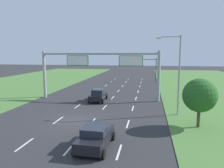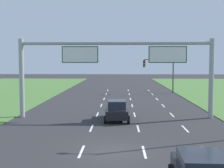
{
  "view_description": "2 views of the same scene",
  "coord_description": "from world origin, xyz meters",
  "px_view_note": "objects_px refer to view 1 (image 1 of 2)",
  "views": [
    {
      "loc": [
        7.18,
        -19.89,
        6.63
      ],
      "look_at": [
        2.14,
        9.09,
        2.49
      ],
      "focal_mm": 35.0,
      "sensor_mm": 36.0,
      "label": 1
    },
    {
      "loc": [
        0.43,
        -17.02,
        5.06
      ],
      "look_at": [
        -0.3,
        9.37,
        3.09
      ],
      "focal_mm": 50.0,
      "sensor_mm": 36.0,
      "label": 2
    }
  ],
  "objects_px": {
    "car_near_red": "(96,136)",
    "car_lead_silver": "(98,95)",
    "traffic_light_mast": "(148,65)",
    "roadside_tree_near": "(200,95)",
    "street_lamp": "(176,68)",
    "sign_gantry": "(100,66)"
  },
  "relations": [
    {
      "from": "sign_gantry",
      "to": "traffic_light_mast",
      "type": "distance_m",
      "value": 22.07
    },
    {
      "from": "car_near_red",
      "to": "car_lead_silver",
      "type": "bearing_deg",
      "value": 105.11
    },
    {
      "from": "sign_gantry",
      "to": "roadside_tree_near",
      "type": "distance_m",
      "value": 15.57
    },
    {
      "from": "car_near_red",
      "to": "street_lamp",
      "type": "distance_m",
      "value": 12.17
    },
    {
      "from": "car_near_red",
      "to": "sign_gantry",
      "type": "distance_m",
      "value": 16.86
    },
    {
      "from": "car_near_red",
      "to": "traffic_light_mast",
      "type": "distance_m",
      "value": 37.33
    },
    {
      "from": "car_lead_silver",
      "to": "roadside_tree_near",
      "type": "bearing_deg",
      "value": -39.96
    },
    {
      "from": "car_lead_silver",
      "to": "sign_gantry",
      "type": "xyz_separation_m",
      "value": [
        0.05,
        1.09,
        4.08
      ]
    },
    {
      "from": "sign_gantry",
      "to": "roadside_tree_near",
      "type": "xyz_separation_m",
      "value": [
        11.41,
        -10.42,
        -1.95
      ]
    },
    {
      "from": "traffic_light_mast",
      "to": "roadside_tree_near",
      "type": "height_order",
      "value": "traffic_light_mast"
    },
    {
      "from": "sign_gantry",
      "to": "street_lamp",
      "type": "distance_m",
      "value": 11.71
    },
    {
      "from": "traffic_light_mast",
      "to": "sign_gantry",
      "type": "bearing_deg",
      "value": -107.13
    },
    {
      "from": "street_lamp",
      "to": "sign_gantry",
      "type": "bearing_deg",
      "value": 145.94
    },
    {
      "from": "car_near_red",
      "to": "street_lamp",
      "type": "bearing_deg",
      "value": 58.36
    },
    {
      "from": "traffic_light_mast",
      "to": "street_lamp",
      "type": "distance_m",
      "value": 27.83
    },
    {
      "from": "traffic_light_mast",
      "to": "roadside_tree_near",
      "type": "bearing_deg",
      "value": -81.13
    },
    {
      "from": "car_near_red",
      "to": "roadside_tree_near",
      "type": "xyz_separation_m",
      "value": [
        8.07,
        5.59,
        2.14
      ]
    },
    {
      "from": "street_lamp",
      "to": "car_near_red",
      "type": "bearing_deg",
      "value": -123.97
    },
    {
      "from": "car_near_red",
      "to": "sign_gantry",
      "type": "xyz_separation_m",
      "value": [
        -3.33,
        16.01,
        4.09
      ]
    },
    {
      "from": "roadside_tree_near",
      "to": "sign_gantry",
      "type": "bearing_deg",
      "value": 137.59
    },
    {
      "from": "car_near_red",
      "to": "traffic_light_mast",
      "type": "height_order",
      "value": "traffic_light_mast"
    },
    {
      "from": "car_lead_silver",
      "to": "street_lamp",
      "type": "distance_m",
      "value": 11.96
    }
  ]
}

